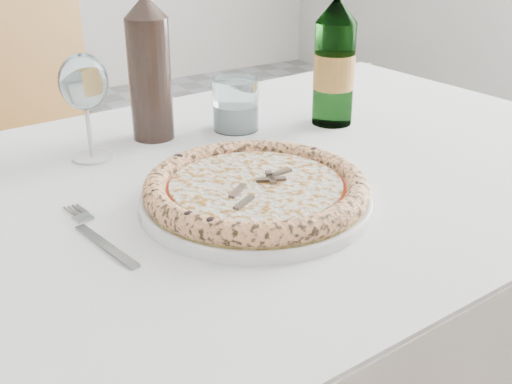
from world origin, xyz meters
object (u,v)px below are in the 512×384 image
at_px(wine_bottle, 149,66).
at_px(chair_far, 49,154).
at_px(beer_bottle, 334,61).
at_px(pizza, 256,188).
at_px(wine_glass, 84,85).
at_px(tumbler, 236,108).
at_px(plate, 256,200).
at_px(dining_table, 221,237).

bearing_deg(wine_bottle, chair_far, 93.87).
bearing_deg(beer_bottle, pizza, -143.30).
height_order(wine_glass, tumbler, wine_glass).
height_order(plate, wine_bottle, wine_bottle).
relative_size(chair_far, tumbler, 10.38).
distance_m(wine_glass, tumbler, 0.27).
xyz_separation_m(plate, beer_bottle, (0.30, 0.22, 0.10)).
bearing_deg(wine_glass, wine_bottle, 17.87).
distance_m(tumbler, wine_bottle, 0.17).
bearing_deg(wine_bottle, pizza, -88.90).
xyz_separation_m(plate, tumbler, (0.13, 0.28, 0.03)).
bearing_deg(plate, wine_glass, 114.61).
xyz_separation_m(dining_table, beer_bottle, (0.30, 0.12, 0.20)).
relative_size(dining_table, wine_bottle, 5.06).
xyz_separation_m(chair_far, wine_bottle, (0.04, -0.61, 0.34)).
bearing_deg(chair_far, dining_table, -86.73).
distance_m(dining_table, plate, 0.14).
bearing_deg(dining_table, plate, -90.00).
xyz_separation_m(tumbler, beer_bottle, (0.16, -0.06, 0.07)).
bearing_deg(dining_table, beer_bottle, 22.36).
bearing_deg(tumbler, chair_far, 105.77).
relative_size(plate, pizza, 1.04).
bearing_deg(plate, wine_bottle, 91.11).
bearing_deg(dining_table, wine_bottle, 91.61).
relative_size(pizza, tumbler, 3.30).
relative_size(chair_far, plate, 3.03).
bearing_deg(wine_glass, beer_bottle, -7.66).
distance_m(chair_far, wine_bottle, 0.70).
height_order(tumbler, beer_bottle, beer_bottle).
bearing_deg(beer_bottle, wine_bottle, 162.38).
relative_size(chair_far, beer_bottle, 3.33).
relative_size(pizza, wine_glass, 1.79).
relative_size(wine_glass, wine_bottle, 0.58).
xyz_separation_m(wine_glass, tumbler, (0.26, 0.00, -0.08)).
bearing_deg(wine_bottle, plate, -88.89).
bearing_deg(chair_far, plate, -87.08).
relative_size(tumbler, beer_bottle, 0.32).
relative_size(dining_table, pizza, 4.89).
height_order(beer_bottle, wine_bottle, wine_bottle).
height_order(dining_table, beer_bottle, beer_bottle).
relative_size(plate, beer_bottle, 1.10).
bearing_deg(pizza, wine_bottle, 91.10).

